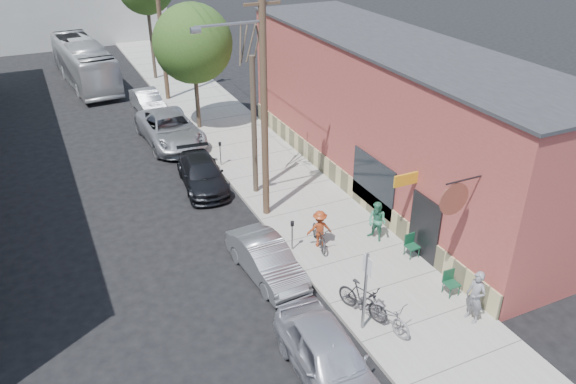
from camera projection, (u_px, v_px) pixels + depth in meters
name	position (u px, v px, depth m)	size (l,w,h in m)	color
ground	(252.00, 289.00, 19.60)	(120.00, 120.00, 0.00)	black
sidewalk	(249.00, 150.00, 29.93)	(4.50, 58.00, 0.15)	#9B988F
cafe_building	(393.00, 116.00, 25.38)	(6.60, 20.20, 6.61)	#963D37
sign_post	(366.00, 285.00, 16.85)	(0.07, 0.45, 2.80)	slate
parking_meter_near	(292.00, 231.00, 21.13)	(0.14, 0.14, 1.24)	slate
parking_meter_far	(220.00, 150.00, 27.74)	(0.14, 0.14, 1.24)	slate
utility_pole_near	(262.00, 94.00, 21.47)	(3.57, 0.28, 10.00)	#503A28
utility_pole_far	(160.00, 18.00, 34.72)	(1.80, 0.28, 10.00)	#503A28
tree_bare	(254.00, 127.00, 24.26)	(0.24, 0.24, 6.23)	#44392C
tree_leafy_mid	(193.00, 44.00, 30.39)	(4.33, 4.33, 7.00)	#44392C
patio_chair_a	(412.00, 246.00, 20.91)	(0.50, 0.50, 0.88)	#124129
patio_chair_b	(452.00, 284.00, 18.92)	(0.50, 0.50, 0.88)	#124129
patron_grey	(475.00, 297.00, 17.57)	(0.67, 0.44, 1.83)	slate
patron_green	(377.00, 222.00, 21.75)	(0.80, 0.62, 1.64)	#337F5D
cyclist	(320.00, 229.00, 21.41)	(0.98, 0.56, 1.51)	maroon
cyclist_bike	(319.00, 235.00, 21.54)	(0.63, 1.81, 0.95)	#232425
parked_bike_a	(363.00, 299.00, 17.97)	(0.55, 1.96, 1.18)	black
parked_bike_b	(385.00, 313.00, 17.48)	(0.70, 2.02, 1.06)	slate
car_0	(329.00, 358.00, 15.65)	(1.86, 4.63, 1.58)	silver
car_1	(267.00, 260.00, 20.01)	(1.43, 4.11, 1.35)	gray
car_2	(202.00, 174.00, 26.10)	(1.85, 4.54, 1.32)	black
car_3	(170.00, 129.00, 30.59)	(2.73, 5.92, 1.65)	#A6A8AD
car_4	(148.00, 102.00, 35.04)	(1.42, 4.07, 1.34)	#96999D
bus	(84.00, 63.00, 39.80)	(2.54, 10.86, 3.02)	silver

